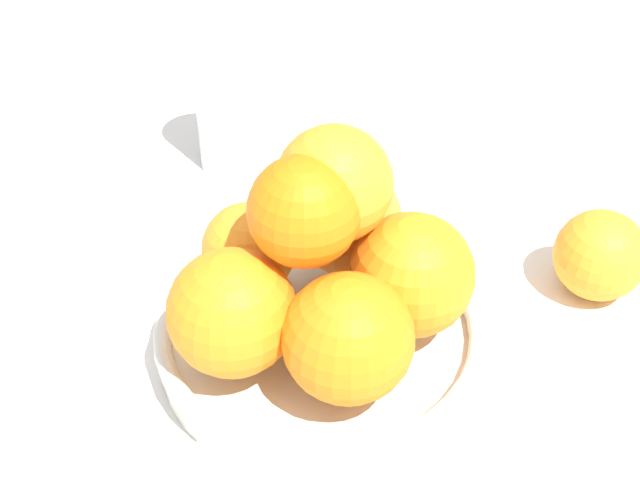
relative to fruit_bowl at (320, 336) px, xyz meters
name	(u,v)px	position (x,y,z in m)	size (l,w,h in m)	color
ground_plane	(320,353)	(0.00, 0.00, -0.02)	(4.00, 4.00, 0.00)	silver
fruit_bowl	(320,336)	(0.00, 0.00, 0.00)	(0.23, 0.23, 0.03)	silver
orange_pile	(324,261)	(0.00, 0.00, 0.07)	(0.20, 0.19, 0.14)	orange
stray_orange	(600,255)	(-0.22, -0.01, 0.02)	(0.07, 0.07, 0.07)	orange
drinking_glass	(231,102)	(0.01, -0.25, 0.05)	(0.06, 0.06, 0.13)	white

